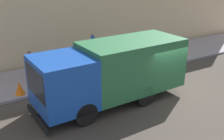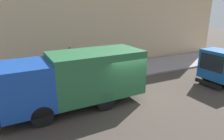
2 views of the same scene
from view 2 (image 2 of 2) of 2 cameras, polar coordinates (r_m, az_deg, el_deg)
The scene contains 8 objects.
ground at distance 11.52m, azimuth 4.36°, elevation -8.67°, with size 80.00×80.00×0.00m, color #3F3831.
sidewalk at distance 15.72m, azimuth -4.85°, elevation -1.15°, with size 4.08×30.00×0.13m, color gray.
building_facade at distance 17.31m, azimuth -8.50°, elevation 17.80°, with size 0.50×30.00×10.45m, color #CFB188.
large_utility_truck at distance 10.45m, azimuth -10.09°, elevation -2.06°, with size 2.79×7.33×2.88m.
pedestrian_walking at distance 13.74m, azimuth -14.01°, elevation -0.47°, with size 0.42×0.42×1.57m.
pedestrian_standing at distance 14.39m, azimuth -25.09°, elevation -0.51°, with size 0.49×0.49×1.69m.
traffic_cone_orange at distance 13.19m, azimuth -28.90°, elevation -5.19°, with size 0.48×0.48×0.68m, color orange.
street_sign_post at distance 13.04m, azimuth -11.69°, elevation 1.91°, with size 0.44×0.08×2.57m.
Camera 2 is at (-8.91, 5.27, 5.06)m, focal length 32.00 mm.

